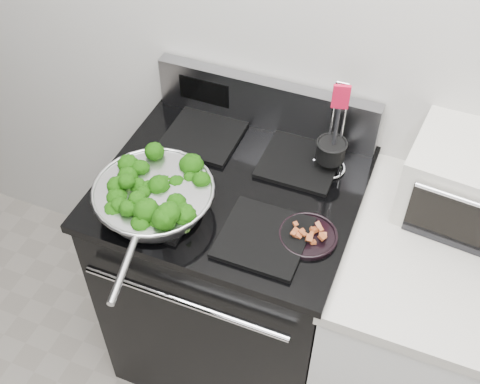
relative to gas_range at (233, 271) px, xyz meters
The scene contains 7 objects.
back_wall 0.97m from the gas_range, 48.22° to the left, with size 4.00×0.02×2.70m, color silver.
gas_range is the anchor object (origin of this frame).
counter 0.69m from the gas_range, ahead, with size 0.62×0.68×0.92m.
skillet 0.58m from the gas_range, 131.07° to the right, with size 0.36×0.56×0.08m.
broccoli_pile 0.59m from the gas_range, 131.51° to the right, with size 0.28×0.28×0.10m, color black, non-canonical shape.
bacon_plate 0.57m from the gas_range, 22.90° to the right, with size 0.17×0.17×0.04m.
utensil_holder 0.61m from the gas_range, 33.39° to the left, with size 0.11×0.11×0.33m.
Camera 1 is at (0.21, 0.21, 2.28)m, focal length 45.00 mm.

